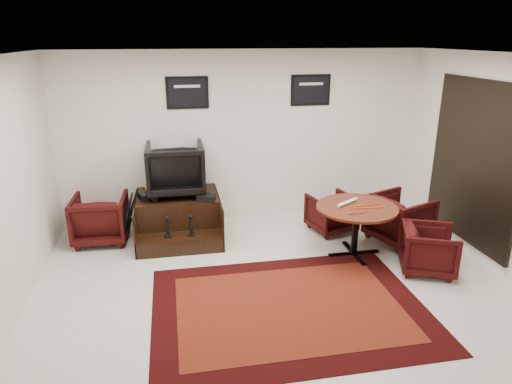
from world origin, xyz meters
TOP-DOWN VIEW (x-y plane):
  - ground at (0.00, 0.00)m, footprint 6.00×6.00m
  - room_shell at (0.41, 0.12)m, footprint 6.02×5.02m
  - area_rug at (0.04, -0.40)m, footprint 3.13×2.35m
  - shine_podium at (-1.15, 1.91)m, footprint 1.27×1.30m
  - shine_chair at (-1.15, 2.04)m, footprint 0.86×0.81m
  - shoes_pair at (-1.61, 1.87)m, footprint 0.30×0.34m
  - polish_kit at (-0.73, 1.63)m, footprint 0.30×0.25m
  - umbrella_black at (-1.92, 1.73)m, footprint 0.32×0.12m
  - umbrella_hooked at (-1.86, 1.88)m, footprint 0.32×0.12m
  - armchair_side at (-2.32, 1.92)m, footprint 0.80×0.76m
  - meeting_table at (1.30, 0.76)m, footprint 1.13×1.13m
  - table_chair_back at (1.26, 1.64)m, footprint 0.78×0.75m
  - table_chair_window at (2.15, 1.09)m, footprint 0.96×0.99m
  - table_chair_corner at (2.08, 0.12)m, footprint 0.83×0.85m
  - paper_roll at (1.21, 0.88)m, footprint 0.38×0.27m
  - table_clutter at (1.38, 0.69)m, footprint 0.57×0.31m

SIDE VIEW (x-z plane):
  - ground at x=0.00m, z-range 0.00..0.00m
  - area_rug at x=0.04m, z-range 0.00..0.01m
  - shine_podium at x=-1.15m, z-range -0.03..0.63m
  - table_chair_back at x=1.26m, z-range 0.00..0.67m
  - table_chair_corner at x=2.08m, z-range 0.00..0.69m
  - armchair_side at x=-2.32m, z-range 0.00..0.80m
  - table_chair_window at x=2.15m, z-range 0.00..0.80m
  - umbrella_black at x=-1.92m, z-range 0.00..0.85m
  - umbrella_hooked at x=-1.86m, z-range 0.00..0.85m
  - meeting_table at x=1.30m, z-range 0.28..1.02m
  - polish_kit at x=-0.73m, z-range 0.65..0.74m
  - shoes_pair at x=-1.61m, z-range 0.65..0.76m
  - table_clutter at x=1.38m, z-range 0.74..0.75m
  - paper_roll at x=1.21m, z-range 0.74..0.79m
  - shine_chair at x=-1.15m, z-range 0.65..1.54m
  - room_shell at x=0.41m, z-range 0.38..3.19m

